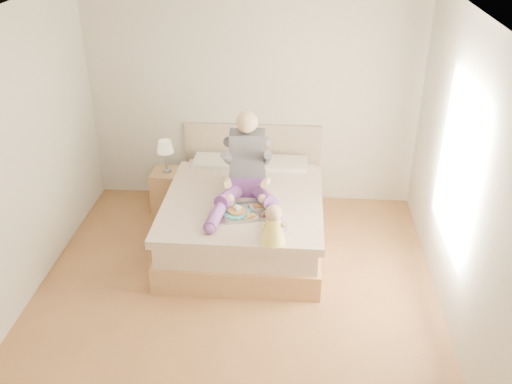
# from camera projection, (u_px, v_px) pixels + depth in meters

# --- Properties ---
(room) EXTENTS (4.02, 4.22, 2.71)m
(room) POSITION_uv_depth(u_px,v_px,m) (242.00, 157.00, 4.94)
(room) COLOR brown
(room) RESTS_ON ground
(bed) EXTENTS (1.70, 2.18, 1.00)m
(bed) POSITION_uv_depth(u_px,v_px,m) (245.00, 213.00, 6.45)
(bed) COLOR #A1774B
(bed) RESTS_ON ground
(nightstand) EXTENTS (0.42, 0.38, 0.51)m
(nightstand) POSITION_uv_depth(u_px,v_px,m) (170.00, 190.00, 7.08)
(nightstand) COLOR #A1774B
(nightstand) RESTS_ON ground
(lamp) EXTENTS (0.20, 0.20, 0.41)m
(lamp) POSITION_uv_depth(u_px,v_px,m) (165.00, 148.00, 6.81)
(lamp) COLOR #ADAFB4
(lamp) RESTS_ON nightstand
(adult) EXTENTS (0.80, 1.15, 0.95)m
(adult) POSITION_uv_depth(u_px,v_px,m) (247.00, 174.00, 6.04)
(adult) COLOR #63327F
(adult) RESTS_ON bed
(tray) EXTENTS (0.57, 0.49, 0.14)m
(tray) POSITION_uv_depth(u_px,v_px,m) (246.00, 210.00, 5.86)
(tray) COLOR #ADAFB4
(tray) RESTS_ON bed
(baby) EXTENTS (0.26, 0.35, 0.39)m
(baby) POSITION_uv_depth(u_px,v_px,m) (273.00, 227.00, 5.33)
(baby) COLOR #F0E34C
(baby) RESTS_ON bed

